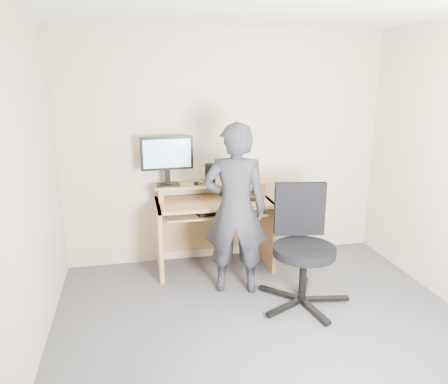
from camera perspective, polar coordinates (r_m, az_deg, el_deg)
name	(u,v)px	position (r m, az deg, el deg)	size (l,w,h in m)	color
ground	(274,342)	(3.64, 6.53, -18.89)	(3.50, 3.50, 0.00)	#525257
back_wall	(226,148)	(4.77, 0.32, 5.78)	(3.50, 0.02, 2.50)	beige
desk	(213,217)	(4.69, -1.51, -3.25)	(1.20, 0.60, 0.91)	#AF7B55
monitor	(167,156)	(4.50, -7.45, 4.63)	(0.54, 0.15, 0.51)	black
external_drive	(210,174)	(4.62, -1.81, 2.43)	(0.07, 0.13, 0.20)	black
travel_mug	(211,175)	(4.63, -1.76, 2.25)	(0.07, 0.07, 0.16)	silver
smartphone	(229,181)	(4.67, 0.67, 1.38)	(0.07, 0.13, 0.01)	black
charger	(196,184)	(4.54, -3.65, 1.11)	(0.04, 0.04, 0.04)	black
headphones	(202,181)	(4.69, -2.93, 1.47)	(0.16, 0.16, 0.02)	silver
keyboard	(217,211)	(4.50, -0.89, -2.47)	(0.46, 0.18, 0.03)	black
mouse	(252,199)	(4.54, 3.64, -0.97)	(0.10, 0.06, 0.04)	black
office_chair	(302,241)	(4.01, 10.20, -6.38)	(0.83, 0.83, 1.05)	black
person	(235,209)	(4.05, 1.47, -2.30)	(0.59, 0.39, 1.63)	black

